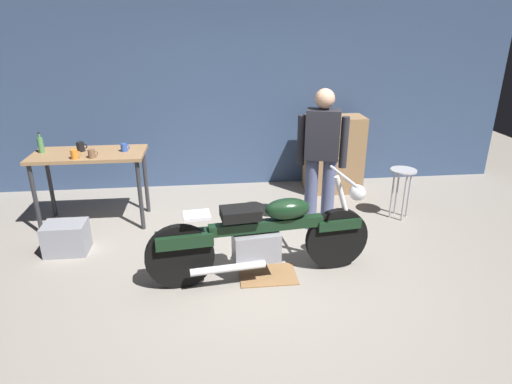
{
  "coord_description": "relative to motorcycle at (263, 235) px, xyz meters",
  "views": [
    {
      "loc": [
        -0.48,
        -3.58,
        2.35
      ],
      "look_at": [
        -0.01,
        0.7,
        0.65
      ],
      "focal_mm": 30.57,
      "sensor_mm": 36.0,
      "label": 1
    }
  ],
  "objects": [
    {
      "name": "back_wall",
      "position": [
        0.01,
        2.72,
        1.1
      ],
      "size": [
        8.0,
        0.12,
        3.1
      ],
      "primitive_type": "cube",
      "color": "#384C70",
      "rests_on": "ground_plane"
    },
    {
      "name": "storage_bin",
      "position": [
        -2.05,
        0.71,
        -0.28
      ],
      "size": [
        0.44,
        0.32,
        0.34
      ],
      "primitive_type": "cube",
      "color": "gray",
      "rests_on": "ground_plane"
    },
    {
      "name": "workbench",
      "position": [
        -1.9,
        1.46,
        0.34
      ],
      "size": [
        1.3,
        0.64,
        0.9
      ],
      "color": "#99724C",
      "rests_on": "ground_plane"
    },
    {
      "name": "mug_brown_stoneware",
      "position": [
        -1.8,
        1.24,
        0.5
      ],
      "size": [
        0.11,
        0.08,
        0.1
      ],
      "color": "brown",
      "rests_on": "workbench"
    },
    {
      "name": "shop_stool",
      "position": [
        1.9,
        1.19,
        0.05
      ],
      "size": [
        0.32,
        0.32,
        0.64
      ],
      "color": "#B2B2B7",
      "rests_on": "ground_plane"
    },
    {
      "name": "bottle",
      "position": [
        -2.44,
        1.52,
        0.55
      ],
      "size": [
        0.06,
        0.06,
        0.24
      ],
      "color": "#4C8C4C",
      "rests_on": "workbench"
    },
    {
      "name": "mug_blue_enamel",
      "position": [
        -1.48,
        1.47,
        0.5
      ],
      "size": [
        0.11,
        0.07,
        0.09
      ],
      "color": "#2D51AD",
      "rests_on": "workbench"
    },
    {
      "name": "wooden_dresser",
      "position": [
        1.31,
        2.22,
        0.1
      ],
      "size": [
        0.8,
        0.47,
        1.1
      ],
      "color": "#99724C",
      "rests_on": "ground_plane"
    },
    {
      "name": "mug_orange_travel",
      "position": [
        -1.98,
        1.23,
        0.5
      ],
      "size": [
        0.11,
        0.08,
        0.1
      ],
      "color": "orange",
      "rests_on": "workbench"
    },
    {
      "name": "person_standing",
      "position": [
        0.8,
        1.0,
        0.48
      ],
      "size": [
        0.55,
        0.32,
        1.67
      ],
      "rotation": [
        0.0,
        0.0,
        2.84
      ],
      "color": "slate",
      "rests_on": "ground_plane"
    },
    {
      "name": "drip_tray",
      "position": [
        0.05,
        0.0,
        -0.44
      ],
      "size": [
        0.56,
        0.4,
        0.01
      ],
      "primitive_type": "cube",
      "color": "olive",
      "rests_on": "ground_plane"
    },
    {
      "name": "mug_black_matte",
      "position": [
        -1.99,
        1.53,
        0.51
      ],
      "size": [
        0.13,
        0.09,
        0.11
      ],
      "color": "black",
      "rests_on": "workbench"
    },
    {
      "name": "ground_plane",
      "position": [
        0.01,
        -0.08,
        -0.45
      ],
      "size": [
        12.0,
        12.0,
        0.0
      ],
      "primitive_type": "plane",
      "color": "gray"
    },
    {
      "name": "motorcycle",
      "position": [
        0.0,
        0.0,
        0.0
      ],
      "size": [
        2.18,
        0.65,
        1.0
      ],
      "rotation": [
        0.0,
        0.0,
        0.12
      ],
      "color": "black",
      "rests_on": "ground_plane"
    }
  ]
}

